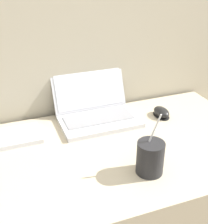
# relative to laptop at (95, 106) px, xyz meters

# --- Properties ---
(desk) EXTENTS (1.24, 0.71, 0.72)m
(desk) POSITION_rel_laptop_xyz_m (-0.01, -0.26, -0.42)
(desk) COLOR beige
(desk) RESTS_ON ground_plane
(laptop) EXTENTS (0.35, 0.31, 0.24)m
(laptop) POSITION_rel_laptop_xyz_m (0.00, 0.00, 0.00)
(laptop) COLOR silver
(laptop) RESTS_ON desk
(drink_cup) EXTENTS (0.10, 0.10, 0.22)m
(drink_cup) POSITION_rel_laptop_xyz_m (0.05, -0.45, 0.00)
(drink_cup) COLOR #232326
(drink_cup) RESTS_ON desk
(computer_mouse) EXTENTS (0.07, 0.10, 0.04)m
(computer_mouse) POSITION_rel_laptop_xyz_m (0.30, -0.10, -0.04)
(computer_mouse) COLOR black
(computer_mouse) RESTS_ON desk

